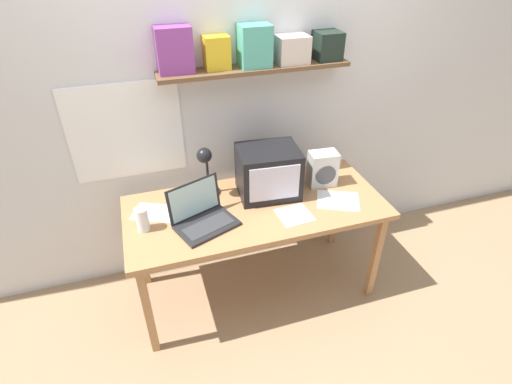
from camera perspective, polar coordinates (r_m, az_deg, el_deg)
The scene contains 11 objects.
ground_plane at distance 2.97m, azimuth 0.00°, elevation -13.36°, with size 12.00×12.00×0.00m, color #A1815E.
back_wall at distance 2.61m, azimuth -3.25°, elevation 14.37°, with size 5.60×0.24×2.60m.
corner_desk at distance 2.52m, azimuth 0.00°, elevation -3.06°, with size 1.61×0.71×0.73m.
crt_monitor at distance 2.51m, azimuth 1.78°, elevation 2.88°, with size 0.40×0.34×0.31m.
laptop at distance 2.33m, azimuth -7.81°, elevation -3.11°, with size 0.41×0.36×0.24m.
desk_lamp at distance 2.47m, azimuth -7.20°, elevation 3.70°, with size 0.14×0.17×0.35m.
juice_glass at distance 2.34m, azimuth -15.90°, elevation -3.93°, with size 0.07×0.07×0.15m.
space_heater at distance 2.66m, azimuth 9.49°, elevation 3.28°, with size 0.19×0.14×0.24m.
open_notebook at distance 2.57m, azimuth 11.63°, elevation -1.19°, with size 0.32×0.30×0.00m.
loose_paper_near_laptop at distance 2.49m, azimuth -13.82°, elevation -2.90°, with size 0.34×0.29×0.00m.
loose_paper_near_monitor at distance 2.41m, azimuth 5.54°, elevation -3.29°, with size 0.21×0.20×0.00m.
Camera 1 is at (-0.61, -1.92, 2.18)m, focal length 28.00 mm.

